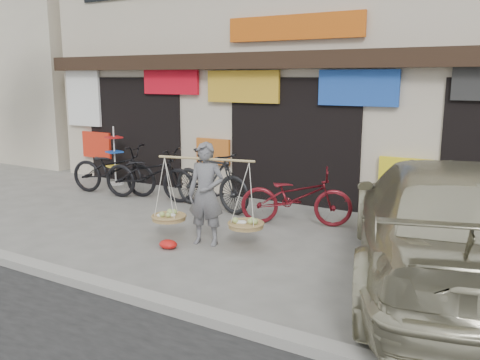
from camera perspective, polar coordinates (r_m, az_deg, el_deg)
The scene contains 12 objects.
ground at distance 8.27m, azimuth -4.61°, elevation -7.63°, with size 70.00×70.00×0.00m, color slate.
kerb at distance 6.83m, azimuth -14.56°, elevation -11.66°, with size 70.00×0.25×0.12m, color gray.
shophouse_block at distance 13.58m, azimuth 11.49°, elevation 14.39°, with size 14.00×6.32×7.00m.
neighbor_west at distance 22.46m, azimuth -23.22°, elevation 11.31°, with size 12.00×7.00×6.00m, color beige.
street_vendor at distance 8.26m, azimuth -3.82°, elevation -2.00°, with size 1.89×0.85×1.69m.
bike_0 at distance 12.21m, azimuth -14.00°, elevation 1.17°, with size 0.78×2.25×1.18m, color black.
bike_1 at distance 10.47m, azimuth -3.31°, elevation 0.01°, with size 0.59×2.08×1.25m, color black.
bike_2 at distance 9.42m, azimuth 6.32°, elevation -1.86°, with size 0.72×2.05×1.08m, color maroon.
bike_3 at distance 11.49m, azimuth -10.17°, elevation 0.70°, with size 0.78×2.25×1.18m, color black.
suv at distance 7.12m, azimuth 22.41°, elevation -4.54°, with size 3.95×6.25×1.69m.
display_rack at distance 13.36m, azimuth -13.87°, elevation 2.07°, with size 0.45×0.45×1.49m.
red_bag at distance 8.29m, azimuth -8.07°, elevation -7.16°, with size 0.31×0.25×0.14m, color red.
Camera 1 is at (4.55, -6.36, 2.70)m, focal length 38.00 mm.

